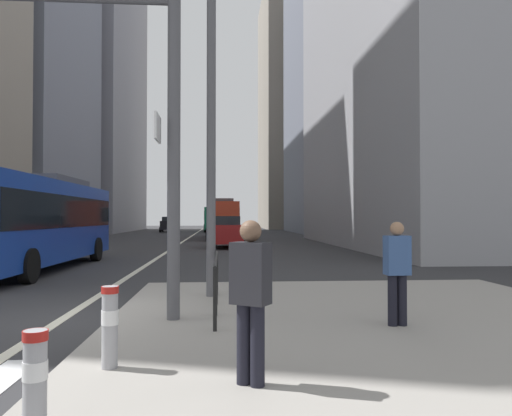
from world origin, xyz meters
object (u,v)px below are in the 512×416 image
(city_bus_blue_oncoming, at_px, (35,218))
(city_bus_red_receding, at_px, (222,218))
(bollard_left, at_px, (110,323))
(city_bus_red_distant, at_px, (215,218))
(street_lamp_post, at_px, (211,62))
(pedestrian_walking, at_px, (251,293))
(bollard_front, at_px, (35,377))
(pedestrian_waiting, at_px, (397,268))
(car_receding_near, at_px, (226,232))
(traffic_signal_gantry, at_px, (53,83))
(car_oncoming_mid, at_px, (169,224))

(city_bus_blue_oncoming, distance_m, city_bus_red_receding, 26.12)
(city_bus_red_receding, distance_m, bollard_left, 37.35)
(city_bus_blue_oncoming, relative_size, city_bus_red_distant, 0.96)
(street_lamp_post, bearing_deg, city_bus_blue_oncoming, 131.89)
(bollard_left, height_order, pedestrian_walking, pedestrian_walking)
(bollard_front, relative_size, pedestrian_waiting, 0.50)
(car_receding_near, height_order, traffic_signal_gantry, traffic_signal_gantry)
(city_bus_red_receding, bearing_deg, car_oncoming_mid, 108.87)
(pedestrian_walking, bearing_deg, street_lamp_post, 95.23)
(car_oncoming_mid, height_order, street_lamp_post, street_lamp_post)
(car_receding_near, bearing_deg, bollard_left, -93.78)
(car_oncoming_mid, relative_size, pedestrian_walking, 2.62)
(traffic_signal_gantry, bearing_deg, bollard_left, -59.66)
(city_bus_red_receding, relative_size, traffic_signal_gantry, 1.96)
(city_bus_blue_oncoming, bearing_deg, pedestrian_walking, -61.70)
(car_oncoming_mid, distance_m, pedestrian_waiting, 55.84)
(city_bus_blue_oncoming, height_order, city_bus_red_receding, same)
(bollard_front, bearing_deg, pedestrian_waiting, 40.09)
(city_bus_blue_oncoming, distance_m, city_bus_red_distant, 46.69)
(bollard_left, distance_m, pedestrian_waiting, 4.49)
(car_oncoming_mid, relative_size, street_lamp_post, 0.55)
(pedestrian_waiting, bearing_deg, city_bus_blue_oncoming, 132.57)
(city_bus_red_distant, height_order, bollard_front, city_bus_red_distant)
(car_oncoming_mid, xyz_separation_m, car_receding_near, (6.97, -32.48, 0.00))
(city_bus_red_receding, height_order, car_oncoming_mid, city_bus_red_receding)
(city_bus_blue_oncoming, relative_size, city_bus_red_receding, 0.94)
(car_receding_near, bearing_deg, car_oncoming_mid, 102.10)
(street_lamp_post, bearing_deg, traffic_signal_gantry, -137.33)
(street_lamp_post, bearing_deg, pedestrian_walking, -84.77)
(city_bus_blue_oncoming, distance_m, pedestrian_waiting, 13.83)
(bollard_front, relative_size, bollard_left, 0.89)
(traffic_signal_gantry, relative_size, pedestrian_walking, 3.56)
(pedestrian_waiting, bearing_deg, bollard_front, -139.91)
(city_bus_red_distant, height_order, traffic_signal_gantry, traffic_signal_gantry)
(car_receding_near, height_order, bollard_front, car_receding_near)
(street_lamp_post, height_order, pedestrian_waiting, street_lamp_post)
(bollard_front, xyz_separation_m, bollard_left, (0.20, 1.70, 0.06))
(pedestrian_waiting, bearing_deg, city_bus_red_distant, 93.61)
(street_lamp_post, height_order, bollard_front, street_lamp_post)
(city_bus_red_receding, xyz_separation_m, pedestrian_walking, (0.22, -37.98, -0.75))
(car_receding_near, height_order, pedestrian_waiting, car_receding_near)
(traffic_signal_gantry, height_order, bollard_front, traffic_signal_gantry)
(car_oncoming_mid, relative_size, bollard_front, 5.36)
(pedestrian_waiting, bearing_deg, pedestrian_walking, -134.28)
(bollard_left, relative_size, pedestrian_walking, 0.55)
(traffic_signal_gantry, bearing_deg, city_bus_red_receding, 85.26)
(city_bus_red_receding, distance_m, city_bus_red_distant, 21.08)
(city_bus_blue_oncoming, height_order, car_oncoming_mid, city_bus_blue_oncoming)
(car_receding_near, bearing_deg, city_bus_red_distant, 91.89)
(traffic_signal_gantry, height_order, pedestrian_waiting, traffic_signal_gantry)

